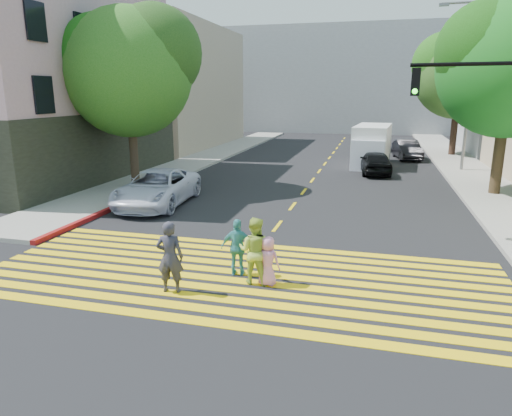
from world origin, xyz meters
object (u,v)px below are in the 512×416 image
at_px(pedestrian_child, 268,261).
at_px(silver_car, 377,142).
at_px(pedestrian_man, 170,257).
at_px(dark_car_near, 375,162).
at_px(pedestrian_extra, 238,247).
at_px(tree_right_far, 462,68).
at_px(white_sedan, 157,188).
at_px(pedestrian_woman, 255,251).
at_px(white_van, 372,147).
at_px(traffic_signal, 508,124).
at_px(dark_car_parked, 407,150).
at_px(tree_left, 130,66).

distance_m(pedestrian_child, silver_car, 29.32).
relative_size(pedestrian_man, silver_car, 0.41).
bearing_deg(dark_car_near, pedestrian_extra, 70.94).
bearing_deg(tree_right_far, silver_car, 150.30).
relative_size(white_sedan, silver_car, 1.23).
height_order(pedestrian_woman, pedestrian_extra, pedestrian_woman).
height_order(white_sedan, silver_car, white_sedan).
xyz_separation_m(tree_right_far, pedestrian_child, (-7.91, -26.08, -5.63)).
relative_size(white_van, traffic_signal, 0.97).
xyz_separation_m(tree_right_far, dark_car_parked, (-3.38, -2.36, -5.58)).
distance_m(tree_left, dark_car_near, 14.32).
height_order(dark_car_near, traffic_signal, traffic_signal).
distance_m(pedestrian_man, white_van, 21.43).
distance_m(dark_car_near, white_van, 3.17).
xyz_separation_m(tree_left, dark_car_near, (11.33, 7.09, -5.13)).
bearing_deg(dark_car_parked, pedestrian_man, -114.57).
bearing_deg(dark_car_parked, pedestrian_extra, -112.59).
bearing_deg(silver_car, dark_car_near, 81.59).
bearing_deg(silver_car, pedestrian_extra, 75.22).
height_order(pedestrian_man, pedestrian_child, pedestrian_man).
height_order(pedestrian_woman, traffic_signal, traffic_signal).
relative_size(tree_right_far, dark_car_near, 2.31).
distance_m(tree_right_far, pedestrian_extra, 27.67).
xyz_separation_m(pedestrian_man, pedestrian_woman, (1.78, 1.02, -0.03)).
xyz_separation_m(pedestrian_woman, pedestrian_child, (0.34, -0.05, -0.22)).
xyz_separation_m(tree_right_far, silver_car, (-5.49, 3.13, -5.63)).
bearing_deg(pedestrian_woman, dark_car_parked, -98.89).
bearing_deg(pedestrian_woman, tree_right_far, -104.86).
height_order(tree_right_far, dark_car_parked, tree_right_far).
relative_size(pedestrian_man, dark_car_near, 0.44).
relative_size(tree_left, pedestrian_man, 4.94).
bearing_deg(pedestrian_child, dark_car_near, -88.96).
distance_m(pedestrian_extra, dark_car_parked, 23.92).
relative_size(pedestrian_man, white_van, 0.31).
xyz_separation_m(pedestrian_woman, white_van, (2.45, 19.99, 0.38)).
distance_m(tree_right_far, dark_car_near, 12.07).
xyz_separation_m(pedestrian_man, silver_car, (4.53, 30.19, -0.25)).
distance_m(pedestrian_woman, dark_car_parked, 24.18).
xyz_separation_m(dark_car_near, white_van, (-0.27, 3.12, 0.54)).
xyz_separation_m(dark_car_parked, traffic_signal, (1.45, -19.38, 3.07)).
height_order(pedestrian_extra, dark_car_parked, pedestrian_extra).
bearing_deg(dark_car_near, silver_car, -98.04).
height_order(dark_car_parked, traffic_signal, traffic_signal).
relative_size(silver_car, dark_car_parked, 1.05).
height_order(pedestrian_woman, pedestrian_child, pedestrian_woman).
relative_size(pedestrian_child, traffic_signal, 0.21).
relative_size(pedestrian_woman, silver_car, 0.40).
xyz_separation_m(pedestrian_woman, dark_car_near, (2.72, 16.87, -0.16)).
bearing_deg(white_sedan, tree_left, 126.36).
xyz_separation_m(pedestrian_woman, pedestrian_extra, (-0.54, 0.38, -0.09)).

